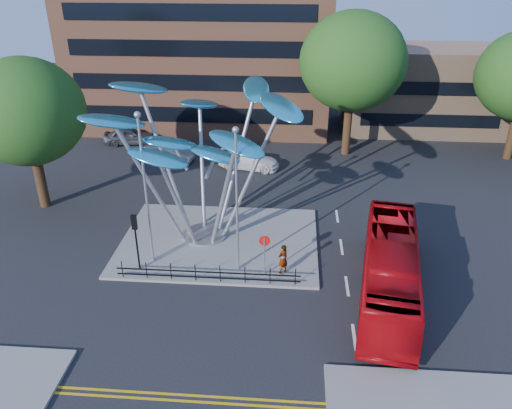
# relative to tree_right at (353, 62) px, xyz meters

# --- Properties ---
(ground) EXTENTS (120.00, 120.00, 0.00)m
(ground) POSITION_rel_tree_right_xyz_m (-8.00, -22.00, -8.04)
(ground) COLOR black
(ground) RESTS_ON ground
(traffic_island) EXTENTS (12.00, 9.00, 0.15)m
(traffic_island) POSITION_rel_tree_right_xyz_m (-9.00, -16.00, -7.96)
(traffic_island) COLOR slate
(traffic_island) RESTS_ON ground
(double_yellow_near) EXTENTS (40.00, 0.12, 0.01)m
(double_yellow_near) POSITION_rel_tree_right_xyz_m (-8.00, -28.00, -8.03)
(double_yellow_near) COLOR gold
(double_yellow_near) RESTS_ON ground
(double_yellow_far) EXTENTS (40.00, 0.12, 0.01)m
(double_yellow_far) POSITION_rel_tree_right_xyz_m (-8.00, -28.30, -8.03)
(double_yellow_far) COLOR gold
(double_yellow_far) RESTS_ON ground
(low_building_near) EXTENTS (15.00, 8.00, 8.00)m
(low_building_near) POSITION_rel_tree_right_xyz_m (8.00, 8.00, -4.04)
(low_building_near) COLOR #A58061
(low_building_near) RESTS_ON ground
(tree_right) EXTENTS (8.80, 8.80, 12.11)m
(tree_right) POSITION_rel_tree_right_xyz_m (0.00, 0.00, 0.00)
(tree_right) COLOR black
(tree_right) RESTS_ON ground
(tree_left) EXTENTS (7.60, 7.60, 10.32)m
(tree_left) POSITION_rel_tree_right_xyz_m (-22.00, -12.00, -1.24)
(tree_left) COLOR black
(tree_left) RESTS_ON ground
(leaf_sculpture) EXTENTS (12.72, 9.54, 9.51)m
(leaf_sculpture) POSITION_rel_tree_right_xyz_m (-10.07, -15.32, -1.16)
(leaf_sculpture) COLOR #9EA0A5
(leaf_sculpture) RESTS_ON traffic_island
(street_lamp_left) EXTENTS (0.36, 0.36, 8.80)m
(street_lamp_left) POSITION_rel_tree_right_xyz_m (-12.50, -18.50, -2.68)
(street_lamp_left) COLOR #9EA0A5
(street_lamp_left) RESTS_ON traffic_island
(street_lamp_right) EXTENTS (0.36, 0.36, 8.30)m
(street_lamp_right) POSITION_rel_tree_right_xyz_m (-7.50, -19.00, -2.94)
(street_lamp_right) COLOR #9EA0A5
(street_lamp_right) RESTS_ON traffic_island
(traffic_light_island) EXTENTS (0.28, 0.18, 3.42)m
(traffic_light_island) POSITION_rel_tree_right_xyz_m (-13.00, -19.50, -5.42)
(traffic_light_island) COLOR black
(traffic_light_island) RESTS_ON traffic_island
(no_entry_sign_island) EXTENTS (0.60, 0.10, 2.45)m
(no_entry_sign_island) POSITION_rel_tree_right_xyz_m (-6.00, -19.48, -6.22)
(no_entry_sign_island) COLOR #9EA0A5
(no_entry_sign_island) RESTS_ON traffic_island
(pedestrian_railing_front) EXTENTS (10.00, 0.06, 1.00)m
(pedestrian_railing_front) POSITION_rel_tree_right_xyz_m (-9.00, -20.30, -7.48)
(pedestrian_railing_front) COLOR black
(pedestrian_railing_front) RESTS_ON traffic_island
(red_bus) EXTENTS (4.41, 11.46, 3.11)m
(red_bus) POSITION_rel_tree_right_xyz_m (0.50, -20.55, -6.48)
(red_bus) COLOR #A9070E
(red_bus) RESTS_ON ground
(pedestrian) EXTENTS (0.76, 0.74, 1.76)m
(pedestrian) POSITION_rel_tree_right_xyz_m (-5.00, -19.22, -7.00)
(pedestrian) COLOR gray
(pedestrian) RESTS_ON traffic_island
(parked_car_left) EXTENTS (4.86, 2.53, 1.58)m
(parked_car_left) POSITION_rel_tree_right_xyz_m (-19.89, 1.00, -7.25)
(parked_car_left) COLOR #474A4F
(parked_car_left) RESTS_ON ground
(parked_car_mid) EXTENTS (4.68, 2.22, 1.48)m
(parked_car_mid) POSITION_rel_tree_right_xyz_m (-15.39, -3.02, -7.30)
(parked_car_mid) COLOR #B7B9C0
(parked_car_mid) RESTS_ON ground
(parked_car_right) EXTENTS (5.29, 2.86, 1.46)m
(parked_car_right) POSITION_rel_tree_right_xyz_m (-8.26, -3.99, -7.31)
(parked_car_right) COLOR white
(parked_car_right) RESTS_ON ground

